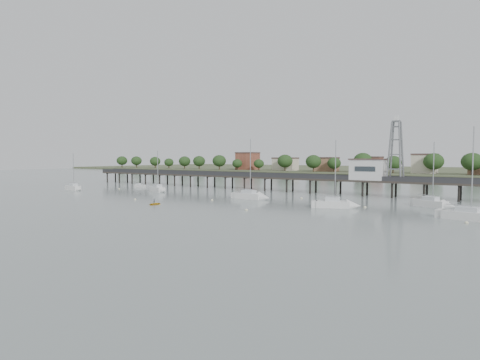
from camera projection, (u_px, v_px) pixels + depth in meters
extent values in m
plane|color=slate|center=(99.00, 218.00, 63.86)|extent=(500.00, 500.00, 0.00)
cube|color=#2D2823|center=(279.00, 178.00, 113.32)|extent=(150.00, 5.00, 0.50)
cube|color=#333335|center=(275.00, 175.00, 111.29)|extent=(150.00, 0.12, 1.10)
cube|color=#333335|center=(283.00, 175.00, 115.26)|extent=(150.00, 0.12, 1.10)
cylinder|color=black|center=(107.00, 178.00, 152.56)|extent=(0.50, 0.50, 4.40)
cylinder|color=black|center=(115.00, 177.00, 155.71)|extent=(0.50, 0.50, 4.40)
cylinder|color=black|center=(276.00, 185.00, 111.86)|extent=(0.50, 0.50, 4.40)
cylinder|color=black|center=(282.00, 184.00, 115.01)|extent=(0.50, 0.50, 4.40)
cube|color=silver|center=(368.00, 170.00, 99.22)|extent=(8.00, 5.00, 5.00)
cube|color=#4C3833|center=(368.00, 159.00, 99.07)|extent=(8.40, 5.40, 0.30)
cube|color=slate|center=(396.00, 121.00, 94.92)|extent=(1.80, 1.80, 0.30)
cube|color=silver|center=(397.00, 118.00, 94.87)|extent=(0.90, 0.90, 1.20)
cube|color=silver|center=(468.00, 217.00, 61.96)|extent=(7.36, 4.02, 1.65)
cube|color=silver|center=(468.00, 209.00, 61.89)|extent=(3.46, 2.73, 0.75)
cylinder|color=#A5A8AA|center=(473.00, 169.00, 61.19)|extent=(0.18, 0.18, 13.05)
cylinder|color=#A5A8AA|center=(460.00, 205.00, 62.68)|extent=(4.01, 0.92, 0.12)
cube|color=silver|center=(73.00, 189.00, 116.53)|extent=(5.13, 2.23, 1.65)
cone|color=silver|center=(79.00, 189.00, 114.64)|extent=(2.20, 2.07, 1.95)
cube|color=silver|center=(73.00, 185.00, 116.46)|extent=(2.32, 1.68, 0.75)
cylinder|color=#A5A8AA|center=(73.00, 170.00, 116.00)|extent=(0.18, 0.18, 9.42)
cylinder|color=#A5A8AA|center=(72.00, 183.00, 116.94)|extent=(2.93, 0.28, 0.12)
cube|color=silver|center=(333.00, 205.00, 76.86)|extent=(6.68, 4.52, 1.65)
cone|color=silver|center=(354.00, 206.00, 76.01)|extent=(3.30, 3.20, 2.42)
cube|color=silver|center=(333.00, 199.00, 76.79)|extent=(3.28, 2.81, 0.75)
cylinder|color=#A5A8AA|center=(335.00, 170.00, 76.38)|extent=(0.18, 0.18, 11.68)
cylinder|color=#A5A8AA|center=(327.00, 196.00, 76.99)|extent=(3.43, 1.43, 0.12)
cube|color=silver|center=(430.00, 204.00, 78.07)|extent=(6.46, 4.51, 1.65)
cone|color=silver|center=(449.00, 206.00, 74.92)|extent=(3.23, 3.14, 2.34)
cube|color=silver|center=(431.00, 198.00, 78.00)|extent=(3.20, 2.77, 0.75)
cylinder|color=#A5A8AA|center=(433.00, 171.00, 77.34)|extent=(0.18, 0.18, 11.30)
cylinder|color=#A5A8AA|center=(426.00, 195.00, 78.81)|extent=(3.28, 1.48, 0.12)
cube|color=silver|center=(157.00, 190.00, 111.98)|extent=(5.79, 3.51, 1.65)
cone|color=silver|center=(163.00, 191.00, 109.40)|extent=(2.75, 2.65, 2.11)
cube|color=silver|center=(157.00, 186.00, 111.92)|extent=(2.78, 2.28, 0.75)
cylinder|color=#A5A8AA|center=(158.00, 169.00, 111.35)|extent=(0.18, 0.18, 10.16)
cylinder|color=#A5A8AA|center=(156.00, 184.00, 112.57)|extent=(3.07, 0.98, 0.12)
cube|color=silver|center=(249.00, 197.00, 92.99)|extent=(6.73, 2.67, 1.65)
cone|color=silver|center=(264.00, 198.00, 90.62)|extent=(2.82, 2.63, 2.61)
cube|color=silver|center=(249.00, 192.00, 92.92)|extent=(3.00, 2.11, 0.75)
cylinder|color=#A5A8AA|center=(250.00, 166.00, 92.31)|extent=(0.18, 0.18, 12.59)
cylinder|color=#A5A8AA|center=(245.00, 189.00, 93.52)|extent=(3.92, 0.15, 0.12)
cube|color=silver|center=(140.00, 186.00, 127.45)|extent=(3.78, 1.82, 1.02)
cube|color=silver|center=(138.00, 184.00, 127.81)|extent=(1.32, 1.32, 0.61)
imported|color=yellow|center=(154.00, 205.00, 81.69)|extent=(1.91, 0.70, 2.61)
imported|color=black|center=(154.00, 205.00, 81.69)|extent=(0.64, 1.03, 0.23)
ellipsoid|color=#F3EDBD|center=(135.00, 199.00, 91.09)|extent=(0.56, 0.56, 0.39)
ellipsoid|color=#F3EDBD|center=(365.00, 207.00, 76.98)|extent=(0.56, 0.56, 0.39)
ellipsoid|color=#F3EDBD|center=(246.00, 210.00, 72.89)|extent=(0.56, 0.56, 0.39)
ellipsoid|color=#F3EDBD|center=(119.00, 189.00, 120.97)|extent=(0.56, 0.56, 0.39)
ellipsoid|color=#F3EDBD|center=(212.00, 200.00, 89.48)|extent=(0.56, 0.56, 0.39)
ellipsoid|color=#F3EDBD|center=(467.00, 223.00, 58.85)|extent=(0.56, 0.56, 0.39)
ellipsoid|color=#F3EDBD|center=(301.00, 198.00, 93.56)|extent=(0.56, 0.56, 0.39)
cube|color=#475133|center=(411.00, 171.00, 266.70)|extent=(500.00, 170.00, 1.40)
cube|color=brown|center=(248.00, 163.00, 265.24)|extent=(13.00, 10.50, 9.00)
cube|color=brown|center=(285.00, 163.00, 249.63)|extent=(13.00, 10.50, 9.00)
cube|color=brown|center=(326.00, 164.00, 234.58)|extent=(13.00, 10.50, 9.00)
cube|color=brown|center=(369.00, 164.00, 220.64)|extent=(13.00, 10.50, 9.00)
cube|color=brown|center=(425.00, 165.00, 205.02)|extent=(13.00, 10.50, 9.00)
ellipsoid|color=#1C3716|center=(201.00, 162.00, 272.02)|extent=(8.00, 8.00, 6.80)
ellipsoid|color=#1C3716|center=(382.00, 164.00, 205.11)|extent=(8.00, 8.00, 6.80)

